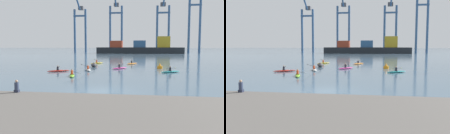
# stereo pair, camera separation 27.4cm
# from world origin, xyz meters

# --- Properties ---
(ground_plane) EXTENTS (800.00, 800.00, 0.00)m
(ground_plane) POSITION_xyz_m (0.00, 0.00, 0.00)
(ground_plane) COLOR slate
(container_barge) EXTENTS (43.51, 8.11, 8.56)m
(container_barge) POSITION_xyz_m (1.53, 101.72, 2.58)
(container_barge) COLOR #1E2328
(container_barge) RESTS_ON ground
(gantry_crane_west) EXTENTS (7.47, 18.03, 34.51)m
(gantry_crane_west) POSITION_xyz_m (-32.63, 109.50, 16.77)
(gantry_crane_west) COLOR #335684
(gantry_crane_west) RESTS_ON ground
(gantry_crane_west_mid) EXTENTS (7.99, 16.84, 37.60)m
(gantry_crane_west_mid) POSITION_xyz_m (-13.11, 116.18, 18.11)
(gantry_crane_west_mid) COLOR #335684
(gantry_crane_west_mid) RESTS_ON ground
(gantry_crane_east_mid) EXTENTS (7.57, 18.90, 34.59)m
(gantry_crane_east_mid) POSITION_xyz_m (13.43, 114.37, 17.63)
(gantry_crane_east_mid) COLOR #335684
(gantry_crane_east_mid) RESTS_ON ground
(gantry_crane_east) EXTENTS (6.77, 16.46, 42.08)m
(gantry_crane_east) POSITION_xyz_m (29.38, 109.89, 19.78)
(gantry_crane_east) COLOR #335684
(gantry_crane_east) RESTS_ON ground
(capsized_dinghy) EXTENTS (1.75, 2.80, 0.76)m
(capsized_dinghy) POSITION_xyz_m (-5.70, 22.91, 0.35)
(capsized_dinghy) COLOR #38383D
(capsized_dinghy) RESTS_ON ground
(channel_buoy) EXTENTS (0.90, 0.90, 1.00)m
(channel_buoy) POSITION_xyz_m (6.25, 21.02, 0.36)
(channel_buoy) COLOR orange
(channel_buoy) RESTS_ON ground
(kayak_orange) EXTENTS (2.42, 3.14, 1.05)m
(kayak_orange) POSITION_xyz_m (0.99, 30.10, 0.17)
(kayak_orange) COLOR orange
(kayak_orange) RESTS_ON ground
(kayak_white) EXTENTS (2.02, 3.37, 1.06)m
(kayak_white) POSITION_xyz_m (-5.19, 16.19, 0.17)
(kayak_white) COLOR silver
(kayak_white) RESTS_ON ground
(kayak_teal) EXTENTS (3.16, 2.39, 0.95)m
(kayak_teal) POSITION_xyz_m (7.44, 15.14, 0.17)
(kayak_teal) COLOR teal
(kayak_teal) RESTS_ON ground
(kayak_red) EXTENTS (3.13, 2.44, 0.99)m
(kayak_red) POSITION_xyz_m (-9.26, 14.10, 0.17)
(kayak_red) COLOR red
(kayak_red) RESTS_ON ground
(kayak_magenta) EXTENTS (2.62, 3.01, 1.02)m
(kayak_magenta) POSITION_xyz_m (-0.54, 19.64, 0.17)
(kayak_magenta) COLOR #C13384
(kayak_magenta) RESTS_ON ground
(kayak_lime) EXTENTS (2.16, 3.43, 0.95)m
(kayak_lime) POSITION_xyz_m (-5.57, 9.17, 0.17)
(kayak_lime) COLOR #7ABC2D
(kayak_lime) RESTS_ON ground
(kayak_yellow) EXTENTS (2.63, 3.01, 1.05)m
(kayak_yellow) POSITION_xyz_m (-6.64, 30.32, 0.17)
(kayak_yellow) COLOR yellow
(kayak_yellow) RESTS_ON ground
(seated_onlooker) EXTENTS (0.32, 0.30, 0.90)m
(seated_onlooker) POSITION_xyz_m (-5.33, -4.37, 1.01)
(seated_onlooker) COLOR #23283D
(seated_onlooker) RESTS_ON stone_quay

